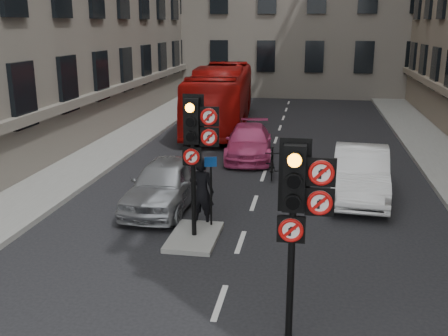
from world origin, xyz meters
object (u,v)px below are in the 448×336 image
(signal_far, at_px, (196,136))
(car_white, at_px, (361,173))
(car_silver, at_px, (165,183))
(motorcycle, at_px, (272,163))
(bus_red, at_px, (221,97))
(motorcyclist, at_px, (202,192))
(car_pink, at_px, (249,142))
(info_sign, at_px, (211,181))
(signal_near, at_px, (299,200))

(signal_far, bearing_deg, car_white, 44.01)
(car_silver, bearing_deg, motorcycle, 53.94)
(car_silver, height_order, car_white, car_white)
(car_silver, relative_size, motorcycle, 2.49)
(bus_red, xyz_separation_m, motorcycle, (3.42, -8.96, -1.06))
(bus_red, xyz_separation_m, motorcyclist, (1.91, -13.88, -0.63))
(car_silver, relative_size, car_white, 0.91)
(motorcycle, bearing_deg, car_pink, 109.79)
(signal_far, height_order, car_pink, signal_far)
(car_white, xyz_separation_m, info_sign, (-4.12, -3.45, 0.55))
(car_pink, bearing_deg, signal_far, -96.60)
(car_silver, relative_size, info_sign, 2.28)
(signal_near, bearing_deg, motorcycle, 96.79)
(car_pink, xyz_separation_m, motorcycle, (1.16, -2.64, -0.13))
(signal_far, relative_size, motorcycle, 2.07)
(car_pink, height_order, motorcycle, car_pink)
(bus_red, bearing_deg, car_pink, -74.67)
(signal_far, height_order, bus_red, signal_far)
(signal_near, height_order, info_sign, signal_near)
(signal_near, bearing_deg, car_white, 78.03)
(info_sign, bearing_deg, car_pink, 72.53)
(signal_near, distance_m, motorcyclist, 5.92)
(signal_far, bearing_deg, car_pink, 88.29)
(car_silver, height_order, motorcycle, car_silver)
(car_white, bearing_deg, bus_red, 124.82)
(signal_near, xyz_separation_m, motorcycle, (-1.18, 9.93, -2.06))
(signal_near, bearing_deg, car_silver, 123.12)
(car_white, bearing_deg, signal_near, -97.80)
(signal_far, xyz_separation_m, motorcycle, (1.42, 5.93, -2.18))
(signal_near, height_order, car_pink, signal_near)
(motorcyclist, bearing_deg, car_pink, -83.26)
(signal_far, distance_m, info_sign, 1.57)
(bus_red, bearing_deg, car_silver, -91.95)
(car_silver, xyz_separation_m, info_sign, (1.68, -1.50, 0.60))
(signal_near, distance_m, car_white, 8.56)
(car_white, bearing_deg, motorcyclist, -140.15)
(car_silver, height_order, bus_red, bus_red)
(car_silver, distance_m, bus_red, 12.69)
(signal_near, height_order, car_silver, signal_near)
(motorcyclist, distance_m, info_sign, 0.56)
(car_white, height_order, info_sign, info_sign)
(signal_near, height_order, car_white, signal_near)
(car_white, bearing_deg, car_silver, -157.28)
(signal_far, distance_m, car_white, 6.33)
(car_silver, relative_size, bus_red, 0.38)
(info_sign, bearing_deg, bus_red, 81.75)
(signal_far, distance_m, motorcyclist, 2.02)
(signal_near, height_order, bus_red, signal_near)
(car_white, bearing_deg, car_pink, 137.13)
(motorcycle, xyz_separation_m, info_sign, (-1.20, -5.19, 0.82))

